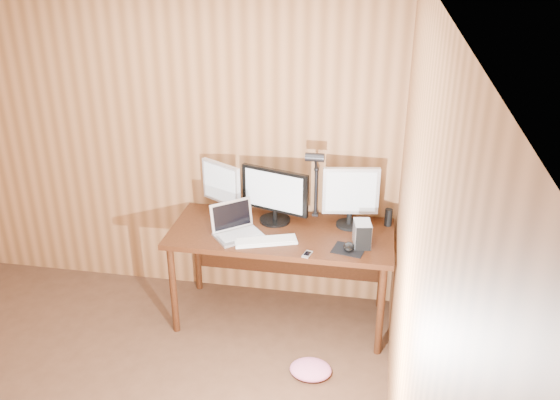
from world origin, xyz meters
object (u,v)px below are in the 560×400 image
(speaker, at_px, (388,217))
(monitor_left, at_px, (221,187))
(monitor_center, at_px, (275,195))
(monitor_right, at_px, (351,195))
(desk, at_px, (283,241))
(mouse, at_px, (349,247))
(laptop, at_px, (235,227))
(hard_drive, at_px, (362,234))
(phone, at_px, (307,254))
(keyboard, at_px, (266,241))
(desk_lamp, at_px, (315,175))

(speaker, bearing_deg, monitor_left, -179.13)
(monitor_center, bearing_deg, monitor_right, 19.52)
(desk, bearing_deg, mouse, -27.46)
(monitor_center, relative_size, laptop, 1.28)
(mouse, distance_m, speaker, 0.49)
(desk, relative_size, mouse, 13.76)
(hard_drive, height_order, phone, hard_drive)
(monitor_center, height_order, keyboard, monitor_center)
(phone, xyz_separation_m, desk_lamp, (-0.02, 0.54, 0.35))
(desk, distance_m, monitor_right, 0.61)
(mouse, bearing_deg, laptop, 177.67)
(keyboard, relative_size, phone, 4.44)
(desk, relative_size, monitor_center, 3.12)
(laptop, relative_size, speaker, 3.06)
(laptop, bearing_deg, monitor_left, 81.11)
(monitor_center, relative_size, phone, 5.07)
(speaker, bearing_deg, monitor_center, -174.71)
(hard_drive, bearing_deg, monitor_right, 100.23)
(desk, xyz_separation_m, phone, (0.23, -0.38, 0.13))
(keyboard, xyz_separation_m, mouse, (0.57, -0.01, 0.01))
(monitor_right, distance_m, hard_drive, 0.34)
(monitor_center, height_order, phone, monitor_center)
(monitor_left, bearing_deg, monitor_right, 28.09)
(desk, relative_size, keyboard, 3.57)
(hard_drive, bearing_deg, speaker, 52.49)
(monitor_right, relative_size, laptop, 1.13)
(keyboard, bearing_deg, monitor_left, 117.94)
(desk, xyz_separation_m, speaker, (0.75, 0.15, 0.19))
(laptop, bearing_deg, keyboard, -59.03)
(monitor_right, height_order, laptop, monitor_right)
(keyboard, height_order, mouse, mouse)
(monitor_left, bearing_deg, phone, -5.08)
(monitor_left, height_order, keyboard, monitor_left)
(monitor_right, relative_size, hard_drive, 2.56)
(mouse, bearing_deg, phone, -152.15)
(monitor_left, distance_m, phone, 0.91)
(monitor_right, distance_m, keyboard, 0.69)
(monitor_right, xyz_separation_m, speaker, (0.28, 0.06, -0.18))
(phone, distance_m, desk_lamp, 0.65)
(laptop, height_order, desk_lamp, desk_lamp)
(monitor_center, bearing_deg, phone, -38.88)
(mouse, height_order, desk_lamp, desk_lamp)
(laptop, height_order, speaker, laptop)
(phone, bearing_deg, hard_drive, 43.48)
(monitor_center, distance_m, phone, 0.58)
(monitor_left, xyz_separation_m, mouse, (0.99, -0.39, -0.20))
(monitor_right, xyz_separation_m, keyboard, (-0.55, -0.35, -0.23))
(monitor_right, height_order, desk_lamp, desk_lamp)
(laptop, bearing_deg, mouse, -45.75)
(speaker, bearing_deg, desk_lamp, 179.11)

